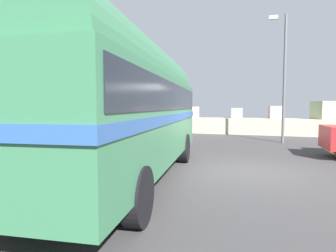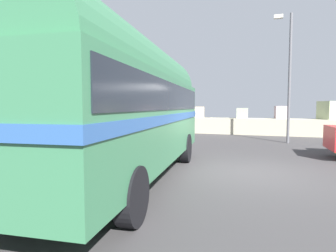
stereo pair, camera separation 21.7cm
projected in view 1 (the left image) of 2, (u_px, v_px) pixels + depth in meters
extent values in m
cube|color=#3D3A3B|center=(247.00, 172.00, 8.02)|extent=(32.00, 26.00, 0.02)
cube|color=#B3AD92|center=(253.00, 126.00, 19.19)|extent=(31.36, 1.80, 1.10)
sphere|color=#A59B8F|center=(94.00, 110.00, 23.05)|extent=(1.06, 1.06, 1.06)
cube|color=tan|center=(120.00, 110.00, 22.47)|extent=(1.14, 1.20, 1.01)
sphere|color=tan|center=(161.00, 111.00, 21.62)|extent=(1.00, 1.00, 1.00)
cube|color=tan|center=(191.00, 112.00, 20.78)|extent=(1.18, 1.19, 0.80)
cube|color=#A2AB94|center=(237.00, 113.00, 19.31)|extent=(0.72, 0.72, 0.72)
cube|color=#BC9FA3|center=(276.00, 112.00, 19.05)|extent=(0.97, 0.90, 0.86)
cube|color=#A9B785|center=(324.00, 110.00, 17.92)|extent=(1.66, 1.62, 1.16)
cylinder|color=black|center=(123.00, 146.00, 9.87)|extent=(0.39, 0.99, 0.96)
cylinder|color=black|center=(184.00, 148.00, 9.43)|extent=(0.39, 0.99, 0.96)
cylinder|color=black|center=(15.00, 188.00, 4.77)|extent=(0.39, 0.99, 0.96)
cylinder|color=black|center=(138.00, 196.00, 4.34)|extent=(0.39, 0.99, 0.96)
cube|color=#35724B|center=(127.00, 120.00, 7.03)|extent=(3.33, 8.62, 2.10)
cylinder|color=#35724B|center=(127.00, 78.00, 6.96)|extent=(3.10, 8.26, 2.20)
cube|color=#2C5591|center=(127.00, 118.00, 7.02)|extent=(3.39, 8.71, 0.20)
cube|color=black|center=(127.00, 97.00, 6.99)|extent=(3.33, 8.29, 0.64)
cube|color=silver|center=(163.00, 136.00, 11.27)|extent=(2.28, 0.42, 0.28)
cylinder|color=#5B5B60|center=(284.00, 79.00, 14.35)|extent=(0.14, 0.14, 6.63)
cube|color=beige|center=(273.00, 18.00, 14.40)|extent=(0.44, 0.24, 0.18)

